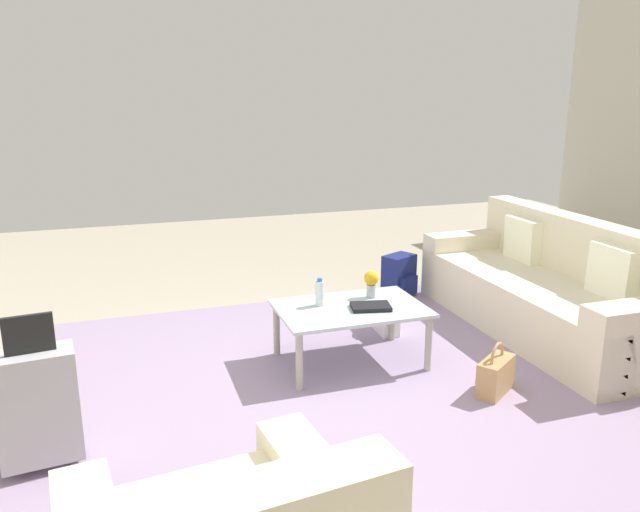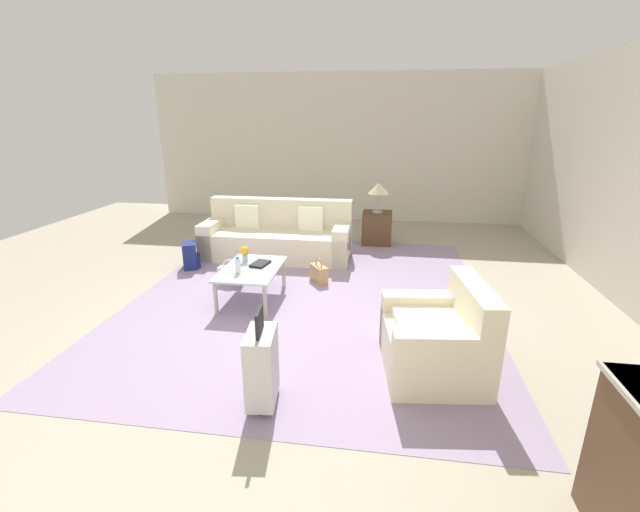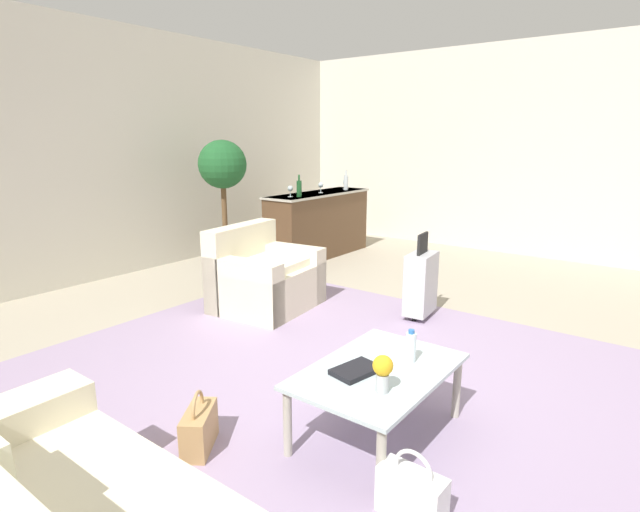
# 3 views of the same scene
# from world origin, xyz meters

# --- Properties ---
(ground_plane) EXTENTS (12.00, 12.00, 0.00)m
(ground_plane) POSITION_xyz_m (0.00, 0.00, 0.00)
(ground_plane) COLOR #A89E89
(area_rug) EXTENTS (5.20, 4.40, 0.01)m
(area_rug) POSITION_xyz_m (-0.60, 0.20, 0.00)
(area_rug) COLOR #9984A3
(area_rug) RESTS_ON ground
(couch) EXTENTS (0.91, 2.39, 0.92)m
(couch) POSITION_xyz_m (-2.20, -0.60, 0.31)
(couch) COLOR beige
(couch) RESTS_ON ground
(coffee_table) EXTENTS (1.05, 0.70, 0.43)m
(coffee_table) POSITION_xyz_m (-0.40, -0.50, 0.38)
(coffee_table) COLOR silver
(coffee_table) RESTS_ON ground
(water_bottle) EXTENTS (0.06, 0.06, 0.20)m
(water_bottle) POSITION_xyz_m (-0.20, -0.60, 0.53)
(water_bottle) COLOR silver
(water_bottle) RESTS_ON coffee_table
(coffee_table_book) EXTENTS (0.31, 0.23, 0.03)m
(coffee_table_book) POSITION_xyz_m (-0.52, -0.42, 0.45)
(coffee_table_book) COLOR black
(coffee_table_book) RESTS_ON coffee_table
(flower_vase) EXTENTS (0.11, 0.11, 0.21)m
(flower_vase) POSITION_xyz_m (-0.62, -0.65, 0.55)
(flower_vase) COLOR #B2B7BC
(flower_vase) RESTS_ON coffee_table
(suitcase_silver) EXTENTS (0.42, 0.26, 0.85)m
(suitcase_silver) POSITION_xyz_m (1.60, 0.20, 0.36)
(suitcase_silver) COLOR #B7B7BC
(suitcase_silver) RESTS_ON ground
(handbag_tan) EXTENTS (0.34, 0.30, 0.36)m
(handbag_tan) POSITION_xyz_m (-1.13, 0.24, 0.13)
(handbag_tan) COLOR tan
(handbag_tan) RESTS_ON ground
(handbag_white) EXTENTS (0.15, 0.32, 0.36)m
(handbag_white) POSITION_xyz_m (-0.89, -0.97, 0.13)
(handbag_white) COLOR white
(handbag_white) RESTS_ON ground
(backpack_navy) EXTENTS (0.36, 0.34, 0.40)m
(backpack_navy) POSITION_xyz_m (-1.40, -1.79, 0.19)
(backpack_navy) COLOR navy
(backpack_navy) RESTS_ON ground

